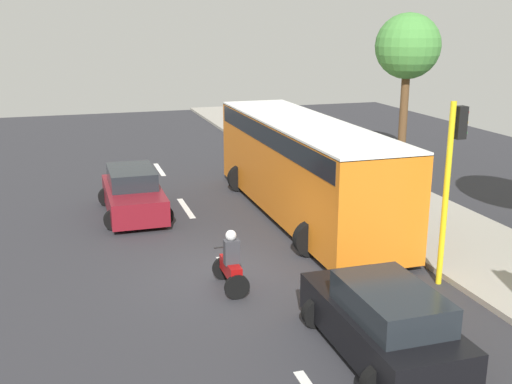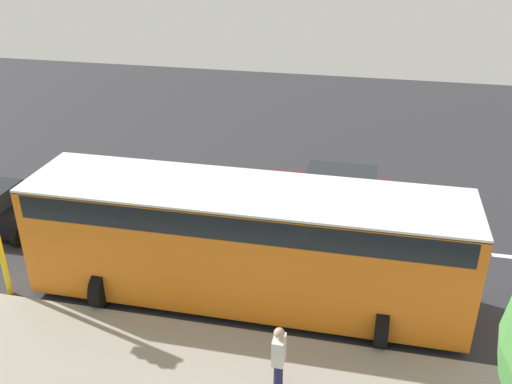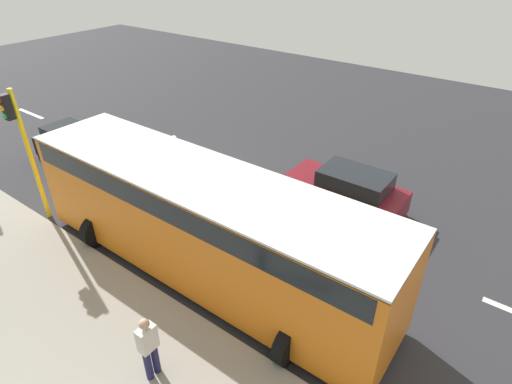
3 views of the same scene
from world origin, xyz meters
TOP-DOWN VIEW (x-y plane):
  - ground_plane at (0.00, 0.00)m, footprint 40.00×60.00m
  - sidewalk at (7.00, 0.00)m, footprint 4.00×60.00m
  - lane_stripe_mid at (0.00, 0.00)m, footprint 0.20×2.40m
  - lane_stripe_south at (0.00, 6.00)m, footprint 0.20×2.40m
  - lane_stripe_far_south at (0.00, 12.00)m, footprint 0.20×2.40m
  - car_maroon at (-1.79, 5.86)m, footprint 2.18×4.12m
  - car_black at (1.75, -4.73)m, footprint 2.15×4.11m
  - city_bus at (3.54, 4.07)m, footprint 3.20×11.00m
  - motorcycle at (-0.25, -0.91)m, footprint 0.60×1.30m
  - pedestrian_near_signal at (6.79, 5.54)m, footprint 0.40×0.24m
  - traffic_light_midblock at (4.85, -2.11)m, footprint 0.49×0.24m
  - street_tree_north at (10.57, 9.80)m, footprint 2.81×2.81m

SIDE VIEW (x-z plane):
  - ground_plane at x=0.00m, z-range -0.10..0.00m
  - lane_stripe_mid at x=0.00m, z-range 0.00..0.01m
  - lane_stripe_south at x=0.00m, z-range 0.00..0.01m
  - lane_stripe_far_south at x=0.00m, z-range 0.00..0.01m
  - sidewalk at x=7.00m, z-range 0.00..0.15m
  - motorcycle at x=-0.25m, z-range -0.12..1.41m
  - car_black at x=1.75m, z-range -0.05..1.47m
  - car_maroon at x=-1.79m, z-range -0.05..1.47m
  - pedestrian_near_signal at x=6.79m, z-range 0.21..1.90m
  - city_bus at x=3.54m, z-range 0.27..3.43m
  - traffic_light_midblock at x=4.85m, z-range 0.68..5.18m
  - street_tree_north at x=10.57m, z-range 1.83..8.45m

